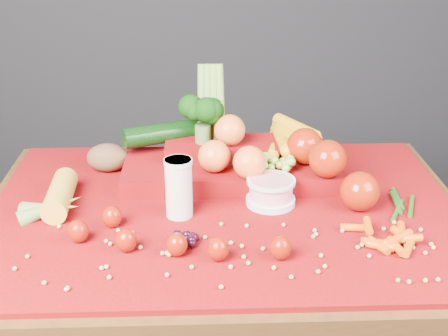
{
  "coord_description": "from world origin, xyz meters",
  "views": [
    {
      "loc": [
        -0.05,
        -1.25,
        1.41
      ],
      "look_at": [
        0.0,
        0.02,
        0.85
      ],
      "focal_mm": 50.0,
      "sensor_mm": 36.0,
      "label": 1
    }
  ],
  "objects_px": {
    "table": "(224,248)",
    "yogurt_bowl": "(271,191)",
    "produce_mound": "(245,156)",
    "milk_glass": "(179,186)"
  },
  "relations": [
    {
      "from": "yogurt_bowl",
      "to": "produce_mound",
      "type": "relative_size",
      "value": 0.19
    },
    {
      "from": "milk_glass",
      "to": "yogurt_bowl",
      "type": "relative_size",
      "value": 1.19
    },
    {
      "from": "milk_glass",
      "to": "yogurt_bowl",
      "type": "distance_m",
      "value": 0.21
    },
    {
      "from": "yogurt_bowl",
      "to": "produce_mound",
      "type": "height_order",
      "value": "produce_mound"
    },
    {
      "from": "yogurt_bowl",
      "to": "table",
      "type": "bearing_deg",
      "value": -172.54
    },
    {
      "from": "milk_glass",
      "to": "table",
      "type": "bearing_deg",
      "value": 18.55
    },
    {
      "from": "table",
      "to": "yogurt_bowl",
      "type": "height_order",
      "value": "yogurt_bowl"
    },
    {
      "from": "table",
      "to": "milk_glass",
      "type": "bearing_deg",
      "value": -161.45
    },
    {
      "from": "table",
      "to": "yogurt_bowl",
      "type": "relative_size",
      "value": 9.82
    },
    {
      "from": "table",
      "to": "produce_mound",
      "type": "bearing_deg",
      "value": 69.42
    }
  ]
}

